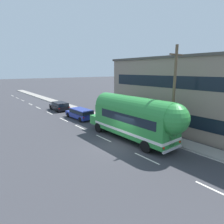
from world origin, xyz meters
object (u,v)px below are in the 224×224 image
object	(u,v)px
car_second	(60,106)
car_lead	(80,113)
utility_pole	(174,94)
painted_bus	(135,117)

from	to	relation	value
car_second	car_lead	bearing A→B (deg)	-90.45
car_second	utility_pole	bearing A→B (deg)	-83.72
car_lead	utility_pole	bearing A→B (deg)	-80.07
painted_bus	car_lead	size ratio (longest dim) A/B	2.31
utility_pole	painted_bus	bearing A→B (deg)	136.61
painted_bus	car_second	world-z (taller)	painted_bus
utility_pole	painted_bus	world-z (taller)	utility_pole
painted_bus	car_lead	world-z (taller)	painted_bus
painted_bus	car_second	xyz separation A→B (m)	(0.19, 17.43, -1.51)
car_lead	car_second	size ratio (longest dim) A/B	1.09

